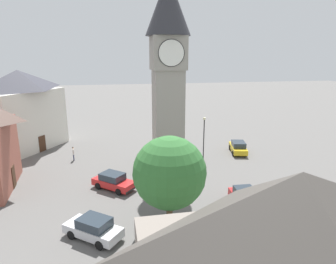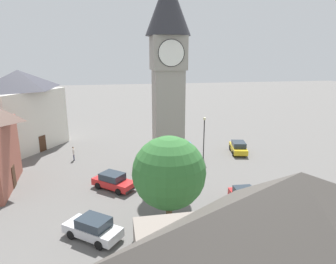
# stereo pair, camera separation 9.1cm
# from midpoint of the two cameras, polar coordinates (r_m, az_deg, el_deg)

# --- Properties ---
(ground_plane) EXTENTS (200.00, 200.00, 0.00)m
(ground_plane) POSITION_cam_midpoint_polar(r_m,az_deg,el_deg) (32.75, 0.08, -7.36)
(ground_plane) COLOR #605E5B
(clock_tower) EXTENTS (4.47, 4.47, 19.89)m
(clock_tower) POSITION_cam_midpoint_polar(r_m,az_deg,el_deg) (30.38, 0.09, 13.38)
(clock_tower) COLOR gray
(clock_tower) RESTS_ON ground
(car_blue_kerb) EXTENTS (1.96, 4.20, 1.53)m
(car_blue_kerb) POSITION_cam_midpoint_polar(r_m,az_deg,el_deg) (25.81, 14.86, -12.35)
(car_blue_kerb) COLOR red
(car_blue_kerb) RESTS_ON ground
(car_silver_kerb) EXTENTS (4.28, 3.89, 1.53)m
(car_silver_kerb) POSITION_cam_midpoint_polar(r_m,az_deg,el_deg) (21.94, -14.12, -17.46)
(car_silver_kerb) COLOR silver
(car_silver_kerb) RESTS_ON ground
(car_red_corner) EXTENTS (4.18, 1.91, 1.53)m
(car_red_corner) POSITION_cam_midpoint_polar(r_m,az_deg,el_deg) (38.90, 1.65, -2.58)
(car_red_corner) COLOR #2D5BB7
(car_red_corner) RESTS_ON ground
(car_white_side) EXTENTS (2.58, 4.40, 1.53)m
(car_white_side) POSITION_cam_midpoint_polar(r_m,az_deg,el_deg) (39.13, 13.42, -2.88)
(car_white_side) COLOR gold
(car_white_side) RESTS_ON ground
(car_black_far) EXTENTS (4.21, 3.99, 1.53)m
(car_black_far) POSITION_cam_midpoint_polar(r_m,az_deg,el_deg) (28.67, -10.36, -9.27)
(car_black_far) COLOR red
(car_black_far) RESTS_ON ground
(pedestrian) EXTENTS (0.26, 0.56, 1.69)m
(pedestrian) POSITION_cam_midpoint_polar(r_m,az_deg,el_deg) (37.13, -17.63, -3.73)
(pedestrian) COLOR #2D3351
(pedestrian) RESTS_ON ground
(tree) EXTENTS (5.14, 5.14, 6.94)m
(tree) POSITION_cam_midpoint_polar(r_m,az_deg,el_deg) (20.66, 0.32, -7.84)
(tree) COLOR brown
(tree) RESTS_ON ground
(building_corner_back) EXTENTS (10.83, 12.20, 10.43)m
(building_corner_back) POSITION_cam_midpoint_polar(r_m,az_deg,el_deg) (43.15, -26.18, 3.85)
(building_corner_back) COLOR silver
(building_corner_back) RESTS_ON ground
(lamp_post) EXTENTS (0.36, 0.36, 5.13)m
(lamp_post) POSITION_cam_midpoint_polar(r_m,az_deg,el_deg) (35.64, 7.02, 0.16)
(lamp_post) COLOR black
(lamp_post) RESTS_ON ground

